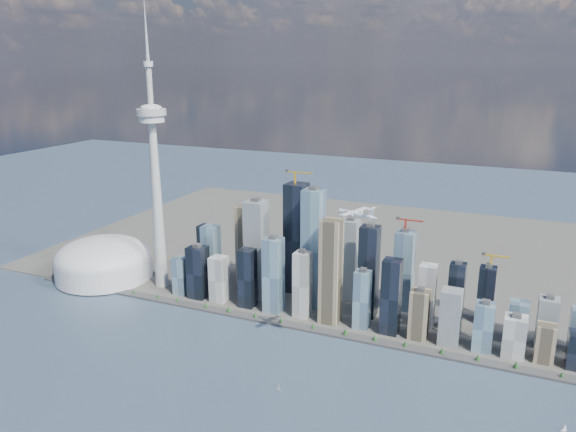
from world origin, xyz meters
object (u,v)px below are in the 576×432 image
at_px(dome_stadium, 104,261).
at_px(sailboat_east, 564,429).
at_px(airplane, 356,214).
at_px(sailboat_west, 279,387).
at_px(needle_tower, 155,174).

distance_m(dome_stadium, sailboat_east, 900.59).
xyz_separation_m(airplane, sailboat_west, (-88.53, -54.16, -250.81)).
height_order(needle_tower, sailboat_west, needle_tower).
bearing_deg(sailboat_east, sailboat_west, 169.68).
xyz_separation_m(sailboat_west, sailboat_east, (366.78, 57.37, -0.03)).
relative_size(airplane, sailboat_west, 5.68).
distance_m(dome_stadium, airplane, 666.25).
height_order(dome_stadium, sailboat_west, dome_stadium).
bearing_deg(needle_tower, sailboat_east, -14.38).
bearing_deg(sailboat_east, airplane, 161.46).
xyz_separation_m(dome_stadium, sailboat_west, (514.88, -237.53, -35.97)).
height_order(needle_tower, sailboat_east, needle_tower).
xyz_separation_m(needle_tower, airplane, (463.41, -193.37, 18.44)).
xyz_separation_m(dome_stadium, airplane, (603.41, -183.37, 214.84)).
bearing_deg(sailboat_east, needle_tower, 146.41).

